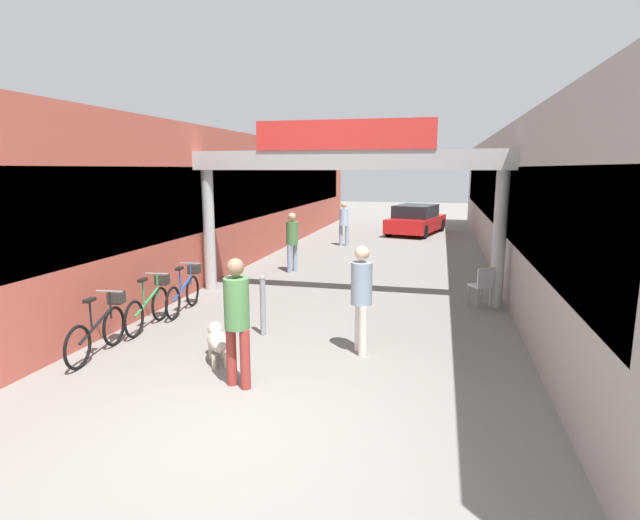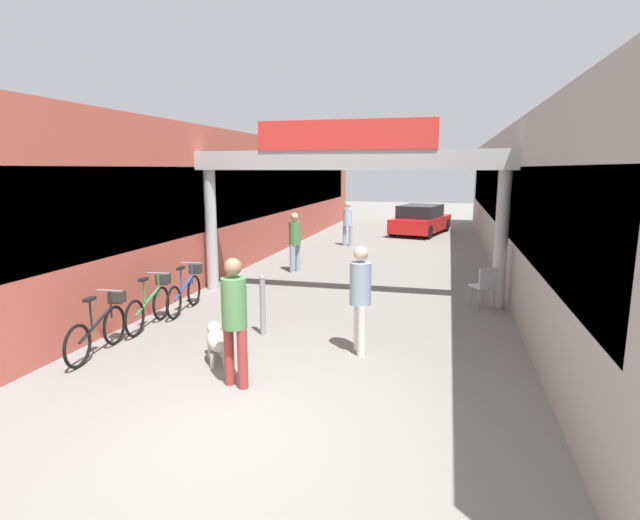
# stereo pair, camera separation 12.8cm
# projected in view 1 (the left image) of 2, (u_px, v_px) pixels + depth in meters

# --- Properties ---
(ground_plane) EXTENTS (80.00, 80.00, 0.00)m
(ground_plane) POSITION_uv_depth(u_px,v_px,m) (241.00, 432.00, 5.66)
(ground_plane) COLOR gray
(storefront_left) EXTENTS (3.00, 26.00, 3.98)m
(storefront_left) POSITION_uv_depth(u_px,v_px,m) (224.00, 197.00, 16.99)
(storefront_left) COLOR #B25142
(storefront_left) RESTS_ON ground_plane
(storefront_right) EXTENTS (3.00, 26.00, 3.98)m
(storefront_right) POSITION_uv_depth(u_px,v_px,m) (545.00, 202.00, 14.65)
(storefront_right) COLOR #9E9993
(storefront_right) RESTS_ON ground_plane
(arcade_sign_gateway) EXTENTS (7.40, 0.47, 3.99)m
(arcade_sign_gateway) POSITION_uv_depth(u_px,v_px,m) (345.00, 174.00, 11.08)
(arcade_sign_gateway) COLOR #B2B2B2
(arcade_sign_gateway) RESTS_ON ground_plane
(pedestrian_with_dog) EXTENTS (0.43, 0.43, 1.79)m
(pedestrian_with_dog) POSITION_uv_depth(u_px,v_px,m) (237.00, 314.00, 6.67)
(pedestrian_with_dog) COLOR #99332D
(pedestrian_with_dog) RESTS_ON ground_plane
(pedestrian_companion) EXTENTS (0.45, 0.45, 1.76)m
(pedestrian_companion) POSITION_uv_depth(u_px,v_px,m) (361.00, 292.00, 7.91)
(pedestrian_companion) COLOR silver
(pedestrian_companion) RESTS_ON ground_plane
(pedestrian_carrying_crate) EXTENTS (0.45, 0.45, 1.71)m
(pedestrian_carrying_crate) POSITION_uv_depth(u_px,v_px,m) (292.00, 238.00, 14.28)
(pedestrian_carrying_crate) COLOR #8C9EB2
(pedestrian_carrying_crate) RESTS_ON ground_plane
(pedestrian_elderly_walking) EXTENTS (0.39, 0.36, 1.68)m
(pedestrian_elderly_walking) POSITION_uv_depth(u_px,v_px,m) (344.00, 221.00, 19.15)
(pedestrian_elderly_walking) COLOR #8C9EB2
(pedestrian_elderly_walking) RESTS_ON ground_plane
(dog_on_leash) EXTENTS (0.63, 0.79, 0.57)m
(dog_on_leash) POSITION_uv_depth(u_px,v_px,m) (217.00, 340.00, 7.67)
(dog_on_leash) COLOR beige
(dog_on_leash) RESTS_ON ground_plane
(bicycle_black_nearest) EXTENTS (0.46, 1.69, 0.98)m
(bicycle_black_nearest) POSITION_uv_depth(u_px,v_px,m) (100.00, 328.00, 7.98)
(bicycle_black_nearest) COLOR black
(bicycle_black_nearest) RESTS_ON ground_plane
(bicycle_green_second) EXTENTS (0.46, 1.69, 0.98)m
(bicycle_green_second) POSITION_uv_depth(u_px,v_px,m) (150.00, 304.00, 9.37)
(bicycle_green_second) COLOR black
(bicycle_green_second) RESTS_ON ground_plane
(bicycle_blue_third) EXTENTS (0.46, 1.69, 0.98)m
(bicycle_blue_third) POSITION_uv_depth(u_px,v_px,m) (185.00, 291.00, 10.41)
(bicycle_blue_third) COLOR black
(bicycle_blue_third) RESTS_ON ground_plane
(bollard_post_metal) EXTENTS (0.10, 0.10, 1.10)m
(bollard_post_metal) POSITION_uv_depth(u_px,v_px,m) (263.00, 305.00, 8.88)
(bollard_post_metal) COLOR gray
(bollard_post_metal) RESTS_ON ground_plane
(cafe_chair_aluminium_nearer) EXTENTS (0.55, 0.55, 0.89)m
(cafe_chair_aluminium_nearer) POSITION_uv_depth(u_px,v_px,m) (483.00, 283.00, 10.63)
(cafe_chair_aluminium_nearer) COLOR gray
(cafe_chair_aluminium_nearer) RESTS_ON ground_plane
(parked_car_red) EXTENTS (2.67, 4.30, 1.33)m
(parked_car_red) POSITION_uv_depth(u_px,v_px,m) (416.00, 220.00, 22.69)
(parked_car_red) COLOR red
(parked_car_red) RESTS_ON ground_plane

